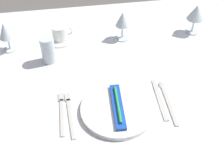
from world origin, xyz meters
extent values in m
plane|color=slate|center=(0.00, 0.00, 0.00)|extent=(6.00, 6.00, 0.00)
cube|color=white|center=(0.00, 0.00, 0.72)|extent=(1.80, 1.10, 0.04)
cube|color=white|center=(0.00, 0.55, 0.61)|extent=(1.80, 0.01, 0.18)
cylinder|color=brown|center=(0.80, 0.45, 0.35)|extent=(0.07, 0.07, 0.70)
cylinder|color=white|center=(0.02, -0.25, 0.75)|extent=(0.27, 0.27, 0.02)
cube|color=blue|center=(0.02, -0.25, 0.76)|extent=(0.05, 0.21, 0.01)
cylinder|color=green|center=(0.02, -0.25, 0.78)|extent=(0.02, 0.17, 0.01)
cube|color=beige|center=(-0.15, -0.26, 0.74)|extent=(0.02, 0.18, 0.00)
cube|color=beige|center=(-0.16, -0.16, 0.74)|extent=(0.02, 0.04, 0.00)
cube|color=beige|center=(-0.18, -0.25, 0.74)|extent=(0.02, 0.17, 0.00)
cube|color=beige|center=(-0.18, -0.15, 0.74)|extent=(0.02, 0.04, 0.00)
cube|color=beige|center=(0.18, -0.24, 0.74)|extent=(0.03, 0.17, 0.00)
cube|color=beige|center=(0.19, -0.15, 0.74)|extent=(0.02, 0.06, 0.00)
cube|color=beige|center=(0.21, -0.26, 0.74)|extent=(0.02, 0.19, 0.00)
ellipsoid|color=beige|center=(0.21, -0.15, 0.74)|extent=(0.03, 0.04, 0.01)
cylinder|color=white|center=(-0.17, 0.23, 0.74)|extent=(0.13, 0.13, 0.01)
cylinder|color=white|center=(-0.17, 0.23, 0.78)|extent=(0.07, 0.07, 0.07)
torus|color=white|center=(-0.13, 0.23, 0.79)|extent=(0.05, 0.01, 0.05)
cylinder|color=silver|center=(-0.40, 0.20, 0.74)|extent=(0.06, 0.06, 0.01)
cylinder|color=silver|center=(-0.40, 0.20, 0.78)|extent=(0.01, 0.01, 0.06)
cone|color=silver|center=(-0.40, 0.20, 0.84)|extent=(0.07, 0.07, 0.07)
cylinder|color=silver|center=(0.12, 0.20, 0.74)|extent=(0.07, 0.07, 0.01)
cylinder|color=silver|center=(0.12, 0.20, 0.78)|extent=(0.01, 0.01, 0.06)
cone|color=silver|center=(0.12, 0.20, 0.84)|extent=(0.07, 0.07, 0.07)
cylinder|color=silver|center=(0.48, 0.19, 0.74)|extent=(0.07, 0.07, 0.01)
cylinder|color=silver|center=(0.48, 0.19, 0.78)|extent=(0.01, 0.01, 0.07)
cone|color=silver|center=(0.48, 0.19, 0.85)|extent=(0.08, 0.08, 0.07)
cylinder|color=silver|center=(-0.22, 0.08, 0.80)|extent=(0.06, 0.06, 0.12)
cylinder|color=#C68C1E|center=(-0.22, 0.08, 0.77)|extent=(0.05, 0.05, 0.06)
camera|label=1|loc=(-0.11, -0.89, 1.49)|focal=43.84mm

